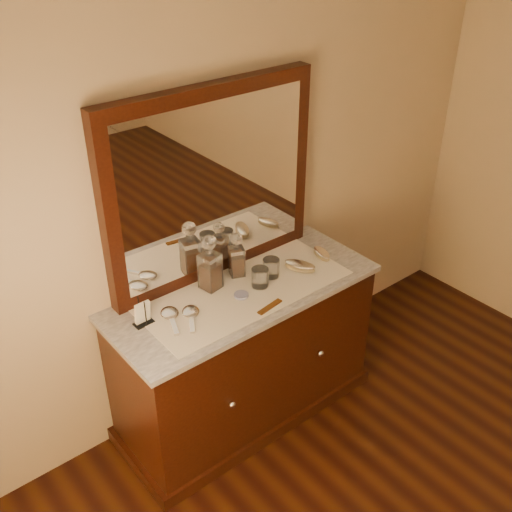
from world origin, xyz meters
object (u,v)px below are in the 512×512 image
Objects in this scene: mirror_frame at (212,185)px; decanter_left at (210,268)px; hand_mirror_inner at (191,314)px; dresser_cabinet at (245,355)px; hand_mirror_outer at (170,315)px; napkin_rack at (143,314)px; brush_near at (300,266)px; comb at (270,307)px; pin_dish at (241,295)px; decanter_right at (237,259)px; brush_far at (322,254)px.

decanter_left is (-0.12, -0.13, -0.38)m from mirror_frame.
hand_mirror_inner is at bearing -147.99° from decanter_left.
dresser_cabinet is at bearing -43.74° from decanter_left.
decanter_left is 0.32m from hand_mirror_outer.
brush_near is (0.88, -0.12, -0.03)m from napkin_rack.
napkin_rack is 0.23m from hand_mirror_inner.
mirror_frame reaches higher than comb.
brush_near is at bearing -7.87° from dresser_cabinet.
decanter_right is (0.10, 0.17, 0.09)m from pin_dish.
hand_mirror_inner is at bearing -177.51° from dresser_cabinet.
brush_near is 0.89× the size of hand_mirror_inner.
dresser_cabinet is 9.95× the size of napkin_rack.
mirror_frame is at bearing 80.30° from pin_dish.
mirror_frame is at bearing 115.38° from decanter_right.
hand_mirror_inner reaches higher than comb.
comb is at bearing -29.96° from hand_mirror_outer.
hand_mirror_outer is 0.10m from hand_mirror_inner.
dresser_cabinet is at bearing -90.00° from mirror_frame.
pin_dish is 0.58m from brush_far.
decanter_left reaches higher than comb.
brush_far is 0.95m from hand_mirror_outer.
hand_mirror_outer reaches higher than dresser_cabinet.
mirror_frame is 0.64m from hand_mirror_inner.
dresser_cabinet is 0.46m from pin_dish.
brush_far is at bearing 6.57° from brush_near.
comb is at bearing -29.72° from hand_mirror_inner.
decanter_left is at bearing 136.26° from dresser_cabinet.
decanter_left reaches higher than dresser_cabinet.
pin_dish is at bearing -12.06° from hand_mirror_outer.
pin_dish is 0.21m from decanter_left.
napkin_rack reaches higher than comb.
comb is 0.62× the size of decanter_right.
decanter_right is (0.59, 0.05, 0.04)m from napkin_rack.
brush_near is (0.47, -0.16, -0.09)m from decanter_left.
pin_dish is 0.22m from decanter_right.
decanter_left is at bearing 160.58° from brush_near.
brush_far is at bearing 1.60° from pin_dish.
dresser_cabinet is at bearing 177.13° from brush_far.
mirror_frame reaches higher than napkin_rack.
comb is 1.09× the size of napkin_rack.
hand_mirror_outer and hand_mirror_inner have the same top height.
decanter_right is at bearing -64.62° from mirror_frame.
decanter_left is at bearing 167.56° from brush_far.
decanter_left reaches higher than hand_mirror_inner.
napkin_rack is 1.07m from brush_far.
decanter_left is 1.45× the size of hand_mirror_inner.
hand_mirror_inner is at bearing 141.76° from comb.
comb reaches higher than dresser_cabinet.
brush_near is at bearing -31.38° from decanter_right.
mirror_frame is 0.42m from decanter_right.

